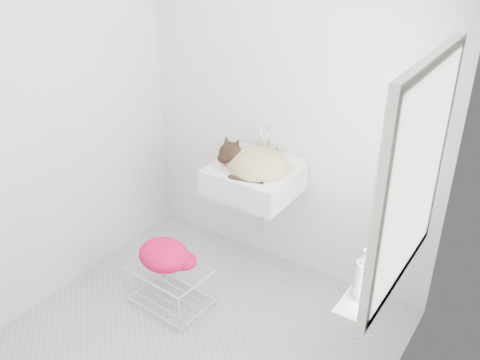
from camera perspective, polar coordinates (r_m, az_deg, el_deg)
The scene contains 15 objects.
floor at distance 3.51m, azimuth -4.17°, elevation -16.27°, with size 2.20×2.00×0.02m, color #B2B2B2.
back_wall at distance 3.55m, azimuth 5.05°, elevation 8.30°, with size 2.20×0.02×2.50m, color white.
right_wall at distance 2.33m, azimuth 16.75°, elevation -4.14°, with size 0.02×2.00×2.50m, color white.
left_wall at distance 3.53m, azimuth -19.35°, elevation 6.64°, with size 0.02×2.00×2.50m, color white.
window_glass at distance 2.46m, azimuth 18.23°, elevation 0.06°, with size 0.01×0.80×1.00m, color white.
window_frame at distance 2.46m, azimuth 17.90°, elevation 0.15°, with size 0.04×0.90×1.10m, color white.
windowsill at distance 2.75m, azimuth 15.11°, elevation -9.14°, with size 0.16×0.88×0.04m, color white.
sink at distance 3.54m, azimuth 1.48°, elevation 1.31°, with size 0.56×0.49×0.22m, color white.
faucet at distance 3.62m, azimuth 3.03°, elevation 4.35°, with size 0.20×0.14×0.20m, color silver, non-canonical shape.
cat at distance 3.51m, azimuth 1.50°, elevation 1.74°, with size 0.45×0.36×0.28m.
wire_rack at distance 3.66m, azimuth -7.38°, elevation -11.11°, with size 0.49×0.34×0.29m, color silver.
towel at distance 3.59m, azimuth -8.05°, elevation -8.51°, with size 0.37×0.26×0.15m, color red.
bottle_a at distance 2.53m, azimuth 12.75°, elevation -11.98°, with size 0.09×0.09×0.22m, color silver.
bottle_b at distance 2.66m, azimuth 14.21°, elevation -9.85°, with size 0.10×0.10×0.21m, color teal.
bottle_c at distance 2.84m, azimuth 15.88°, elevation -7.39°, with size 0.11×0.11×0.15m, color #A7BBC6.
Camera 1 is at (1.59, -1.94, 2.45)m, focal length 40.11 mm.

